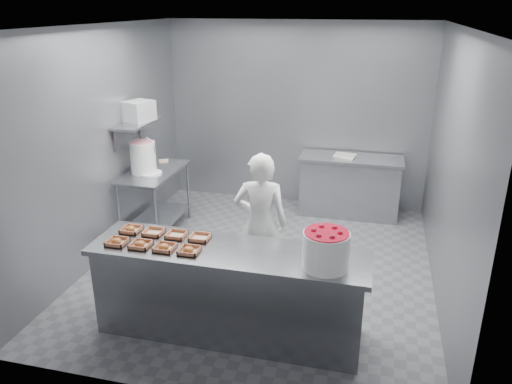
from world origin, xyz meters
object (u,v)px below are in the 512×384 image
tray_5 (154,232)px  tray_7 (200,237)px  tray_6 (177,235)px  prep_table (155,192)px  worker (261,224)px  appliance (139,111)px  tray_0 (117,242)px  tray_3 (189,250)px  strawberry_tub (326,249)px  tray_1 (140,244)px  glaze_bucket (143,157)px  tray_2 (164,247)px  tray_4 (131,229)px  back_counter (350,186)px  service_counter (229,292)px

tray_5 → tray_7: bearing=0.0°
tray_6 → tray_7: bearing=0.0°
prep_table → tray_5: (0.84, -1.81, 0.33)m
tray_5 → worker: 1.16m
worker → appliance: bearing=-37.5°
tray_0 → tray_3: 0.72m
tray_6 → strawberry_tub: size_ratio=0.47×
tray_1 → tray_6: size_ratio=1.00×
tray_7 → worker: size_ratio=0.12×
glaze_bucket → tray_0: bearing=-71.0°
tray_2 → strawberry_tub: bearing=1.2°
tray_4 → strawberry_tub: bearing=-7.3°
tray_3 → strawberry_tub: (1.23, 0.03, 0.15)m
back_counter → tray_7: size_ratio=8.01×
back_counter → tray_4: 3.70m
service_counter → appliance: 2.98m
service_counter → tray_4: bearing=172.4°
tray_2 → appliance: size_ratio=0.54×
service_counter → back_counter: size_ratio=1.73×
tray_2 → tray_7: (0.24, 0.28, -0.00)m
tray_1 → tray_7: size_ratio=1.00×
appliance → tray_3: bearing=-36.1°
tray_7 → strawberry_tub: strawberry_tub is taller
worker → strawberry_tub: size_ratio=3.96×
tray_4 → worker: size_ratio=0.12×
tray_3 → tray_4: 0.77m
tray_6 → tray_2: bearing=-90.6°
tray_1 → tray_5: 0.28m
appliance → tray_6: bearing=-37.0°
tray_3 → tray_4: same height
tray_5 → appliance: appliance is taller
service_counter → tray_6: 0.75m
tray_0 → tray_6: (0.48, 0.28, -0.00)m
glaze_bucket → appliance: appliance is taller
service_counter → tray_4: tray_4 is taller
tray_7 → service_counter: bearing=-23.3°
tray_1 → worker: size_ratio=0.12×
tray_0 → tray_6: tray_0 is taller
service_counter → glaze_bucket: bearing=133.1°
tray_1 → tray_7: 0.56m
tray_2 → strawberry_tub: strawberry_tub is taller
tray_5 → worker: (0.90, 0.72, -0.13)m
tray_0 → tray_6: size_ratio=1.00×
service_counter → tray_5: 0.94m
prep_table → tray_5: 2.02m
tray_3 → tray_5: (-0.48, 0.28, -0.00)m
worker → strawberry_tub: bearing=122.7°
glaze_bucket → appliance: 0.60m
prep_table → service_counter: bearing=-49.8°
tray_3 → tray_7: 0.28m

